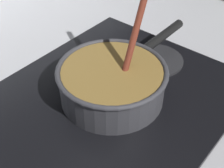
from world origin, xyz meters
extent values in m
cube|color=#B7B7BC|center=(0.00, 0.00, -0.02)|extent=(2.40, 1.60, 0.04)
cube|color=black|center=(0.12, 0.05, 0.01)|extent=(0.56, 0.48, 0.01)
torus|color=#592D0C|center=(0.12, 0.05, 0.02)|extent=(0.18, 0.18, 0.01)
cylinder|color=#262628|center=(0.30, 0.05, 0.01)|extent=(0.14, 0.14, 0.01)
cylinder|color=#38383D|center=(0.12, 0.05, 0.05)|extent=(0.23, 0.23, 0.08)
cylinder|color=olive|center=(0.12, 0.05, 0.05)|extent=(0.22, 0.22, 0.07)
torus|color=#38383D|center=(0.12, 0.05, 0.09)|extent=(0.24, 0.24, 0.01)
cylinder|color=black|center=(0.32, 0.05, 0.08)|extent=(0.16, 0.02, 0.02)
cylinder|color=beige|center=(0.13, 0.06, 0.08)|extent=(0.03, 0.03, 0.01)
cylinder|color=#EDD88C|center=(0.13, -0.03, 0.08)|extent=(0.03, 0.03, 0.01)
cylinder|color=#E5CC7A|center=(0.16, 0.10, 0.08)|extent=(0.04, 0.04, 0.01)
cylinder|color=#E5CC7A|center=(0.12, 0.01, 0.08)|extent=(0.03, 0.03, 0.01)
cylinder|color=#EDD88C|center=(0.10, 0.11, 0.08)|extent=(0.03, 0.03, 0.01)
cylinder|color=beige|center=(0.19, 0.04, 0.08)|extent=(0.03, 0.03, 0.01)
cylinder|color=#EDD88C|center=(0.09, 0.06, 0.08)|extent=(0.03, 0.03, 0.01)
cylinder|color=maroon|center=(0.18, 0.04, 0.18)|extent=(0.12, 0.03, 0.22)
cube|color=brown|center=(0.13, 0.03, 0.07)|extent=(0.05, 0.03, 0.01)
camera|label=1|loc=(-0.29, -0.28, 0.50)|focal=51.18mm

